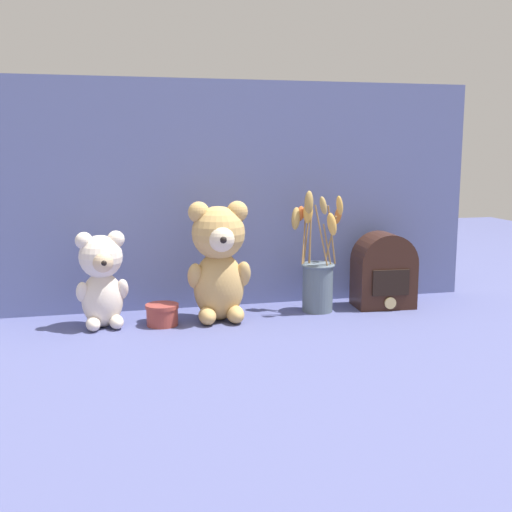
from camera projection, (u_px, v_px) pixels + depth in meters
ground_plane at (258, 319)px, 1.64m from camera, size 4.00×4.00×0.00m
backdrop_wall at (243, 195)px, 1.75m from camera, size 1.31×0.02×0.61m
teddy_bear_large at (219, 259)px, 1.60m from camera, size 0.16×0.15×0.30m
teddy_bear_medium at (102, 278)px, 1.55m from camera, size 0.13×0.12×0.24m
flower_vase at (317, 272)px, 1.70m from camera, size 0.15×0.11×0.32m
vintage_radio at (384, 272)px, 1.75m from camera, size 0.16×0.12×0.20m
decorative_tin_tall at (162, 315)px, 1.58m from camera, size 0.08×0.08×0.05m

